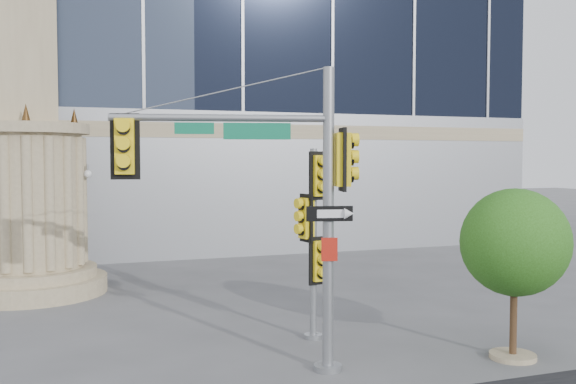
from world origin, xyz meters
name	(u,v)px	position (x,y,z in m)	size (l,w,h in m)	color
ground	(335,362)	(0.00, 0.00, 0.00)	(120.00, 120.00, 0.00)	#545456
monument	(28,110)	(-6.00, 9.00, 5.52)	(4.40, 4.40, 16.60)	#9C8A69
main_signal_pole	(274,185)	(-1.36, -0.21, 3.58)	(4.41, 1.41, 5.78)	slate
secondary_signal_pole	(314,228)	(0.17, 1.58, 2.52)	(0.79, 0.57, 4.29)	slate
street_tree	(516,247)	(3.53, -1.01, 2.29)	(2.23, 2.18, 3.47)	#9C8A69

